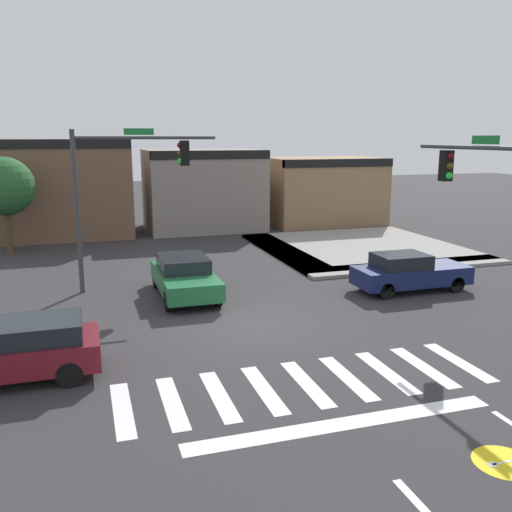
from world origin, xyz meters
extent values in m
plane|color=#302D30|center=(0.00, 0.00, 0.00)|extent=(120.00, 120.00, 0.00)
cube|color=silver|center=(-4.32, -4.50, 0.00)|extent=(0.41, 2.63, 0.01)
cube|color=silver|center=(-3.24, -4.50, 0.00)|extent=(0.41, 2.63, 0.01)
cube|color=silver|center=(-2.16, -4.50, 0.00)|extent=(0.41, 2.63, 0.01)
cube|color=silver|center=(-1.08, -4.50, 0.00)|extent=(0.41, 2.63, 0.01)
cube|color=silver|center=(0.00, -4.50, 0.00)|extent=(0.41, 2.63, 0.01)
cube|color=silver|center=(1.08, -4.50, 0.00)|extent=(0.41, 2.63, 0.01)
cube|color=silver|center=(2.16, -4.50, 0.00)|extent=(0.41, 2.63, 0.01)
cube|color=silver|center=(3.24, -4.50, 0.00)|extent=(0.41, 2.63, 0.01)
cube|color=silver|center=(4.32, -4.50, 0.00)|extent=(0.41, 2.63, 0.01)
cube|color=white|center=(0.00, -6.50, 0.00)|extent=(6.80, 0.50, 0.01)
cylinder|color=yellow|center=(2.16, -8.63, 0.00)|extent=(1.14, 1.14, 0.01)
cylinder|color=white|center=(1.90, -8.63, 0.01)|extent=(0.18, 0.18, 0.00)
cube|color=white|center=(2.16, -8.63, 0.01)|extent=(0.51, 0.05, 0.00)
cube|color=gray|center=(9.00, 5.20, 0.07)|extent=(10.00, 1.60, 0.15)
cube|color=gray|center=(4.80, 10.00, 0.07)|extent=(1.60, 10.00, 0.15)
cube|color=gray|center=(9.00, 10.00, 0.07)|extent=(10.00, 10.00, 0.15)
cube|color=brown|center=(-6.04, 18.52, 2.83)|extent=(7.92, 5.05, 5.66)
cube|color=black|center=(-6.04, 16.20, 5.41)|extent=(7.92, 0.50, 0.50)
cube|color=gray|center=(2.50, 18.75, 2.50)|extent=(7.10, 5.49, 5.01)
cube|color=black|center=(2.50, 16.20, 4.76)|extent=(7.10, 0.50, 0.50)
cube|color=#93704C|center=(10.74, 18.70, 2.21)|extent=(7.44, 5.40, 4.43)
cube|color=black|center=(10.74, 16.20, 4.18)|extent=(7.44, 0.50, 0.50)
cylinder|color=#383A3D|center=(6.01, -2.47, 5.48)|extent=(0.12, 5.53, 0.12)
cube|color=black|center=(6.01, -1.07, 4.91)|extent=(0.32, 0.32, 0.95)
sphere|color=#470A0A|center=(6.01, -1.24, 5.20)|extent=(0.22, 0.22, 0.22)
sphere|color=#4C330C|center=(6.01, -1.24, 4.91)|extent=(0.22, 0.22, 0.22)
sphere|color=#1ED833|center=(6.01, -1.24, 4.61)|extent=(0.22, 0.22, 0.22)
cube|color=#197233|center=(6.01, -2.75, 5.70)|extent=(0.03, 1.10, 0.24)
cylinder|color=#383A3D|center=(-5.07, 5.42, 3.03)|extent=(0.18, 0.18, 6.06)
cylinder|color=#383A3D|center=(-2.44, 5.42, 5.76)|extent=(5.26, 0.12, 0.12)
cube|color=black|center=(-1.02, 5.42, 5.18)|extent=(0.32, 0.32, 0.95)
sphere|color=#470A0A|center=(-1.19, 5.42, 5.48)|extent=(0.22, 0.22, 0.22)
sphere|color=#4C330C|center=(-1.19, 5.42, 5.18)|extent=(0.22, 0.22, 0.22)
sphere|color=#1ED833|center=(-1.19, 5.42, 4.89)|extent=(0.22, 0.22, 0.22)
cube|color=#197233|center=(-2.71, 5.42, 5.98)|extent=(1.10, 0.03, 0.24)
cube|color=maroon|center=(-6.98, -2.14, 0.63)|extent=(4.62, 1.87, 0.69)
cube|color=black|center=(-6.08, -2.14, 1.21)|extent=(2.04, 1.65, 0.48)
cylinder|color=black|center=(-5.41, -2.97, 0.31)|extent=(0.63, 0.22, 0.63)
cylinder|color=black|center=(-5.41, -1.32, 0.31)|extent=(0.63, 0.22, 0.63)
cube|color=#141E4C|center=(6.98, 1.92, 0.61)|extent=(4.41, 1.72, 0.67)
cube|color=black|center=(6.50, 1.92, 1.20)|extent=(1.94, 1.51, 0.52)
cylinder|color=black|center=(8.48, 2.66, 0.30)|extent=(0.60, 0.22, 0.60)
cylinder|color=black|center=(8.48, 1.17, 0.30)|extent=(0.60, 0.22, 0.60)
cylinder|color=black|center=(5.48, 2.66, 0.30)|extent=(0.60, 0.22, 0.60)
cylinder|color=black|center=(5.48, 1.17, 0.30)|extent=(0.60, 0.22, 0.60)
cube|color=#1E6638|center=(-1.44, 3.72, 0.64)|extent=(1.94, 4.54, 0.64)
cube|color=black|center=(-1.44, 4.03, 1.20)|extent=(1.71, 2.25, 0.50)
cylinder|color=black|center=(-0.58, 2.17, 0.35)|extent=(0.22, 0.70, 0.70)
cylinder|color=black|center=(-2.30, 2.17, 0.35)|extent=(0.22, 0.70, 0.70)
cylinder|color=black|center=(-0.58, 5.26, 0.35)|extent=(0.22, 0.70, 0.70)
cylinder|color=black|center=(-2.30, 5.26, 0.35)|extent=(0.22, 0.70, 0.70)
cylinder|color=#4C3823|center=(-8.50, 14.00, 1.40)|extent=(0.36, 0.36, 2.80)
sphere|color=#235628|center=(-8.50, 14.00, 3.40)|extent=(2.91, 2.91, 2.91)
camera|label=1|loc=(-4.85, -15.86, 5.78)|focal=38.77mm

